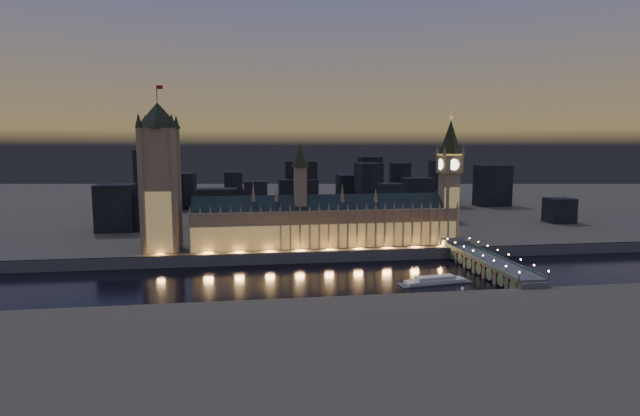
{
  "coord_description": "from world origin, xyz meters",
  "views": [
    {
      "loc": [
        -47.35,
        -308.24,
        83.82
      ],
      "look_at": [
        5.0,
        55.0,
        38.0
      ],
      "focal_mm": 28.0,
      "sensor_mm": 36.0,
      "label": 1
    }
  ],
  "objects": [
    {
      "name": "victoria_tower",
      "position": [
        -110.0,
        61.92,
        66.63
      ],
      "size": [
        31.68,
        31.68,
        118.28
      ],
      "color": "olive",
      "rests_on": "north_bank"
    },
    {
      "name": "city_backdrop",
      "position": [
        33.79,
        247.68,
        30.02
      ],
      "size": [
        461.25,
        215.63,
        71.11
      ],
      "color": "black",
      "rests_on": "north_bank"
    },
    {
      "name": "palace_of_westminster",
      "position": [
        10.17,
        61.74,
        26.37
      ],
      "size": [
        202.0,
        23.74,
        78.0
      ],
      "color": "olive",
      "rests_on": "north_bank"
    },
    {
      "name": "westminster_bridge",
      "position": [
        107.58,
        -3.45,
        5.99
      ],
      "size": [
        18.41,
        113.0,
        15.9
      ],
      "color": "#48514C",
      "rests_on": "ground"
    },
    {
      "name": "north_bank",
      "position": [
        0.0,
        520.0,
        4.0
      ],
      "size": [
        2000.0,
        960.0,
        8.0
      ],
      "primitive_type": "cube",
      "color": "brown",
      "rests_on": "ground"
    },
    {
      "name": "embankment_wall",
      "position": [
        0.0,
        41.0,
        4.0
      ],
      "size": [
        2000.0,
        2.5,
        8.0
      ],
      "primitive_type": "cube",
      "color": "#48514C",
      "rests_on": "ground"
    },
    {
      "name": "elizabeth_tower",
      "position": [
        108.0,
        61.92,
        64.79
      ],
      "size": [
        18.0,
        18.0,
        102.14
      ],
      "color": "olive",
      "rests_on": "north_bank"
    },
    {
      "name": "river_boat",
      "position": [
        65.02,
        -23.64,
        1.56
      ],
      "size": [
        47.88,
        17.5,
        4.5
      ],
      "color": "#48514C",
      "rests_on": "ground"
    },
    {
      "name": "ground_plane",
      "position": [
        0.0,
        0.0,
        0.0
      ],
      "size": [
        2000.0,
        2000.0,
        0.0
      ],
      "primitive_type": "plane",
      "color": "black",
      "rests_on": "ground"
    }
  ]
}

